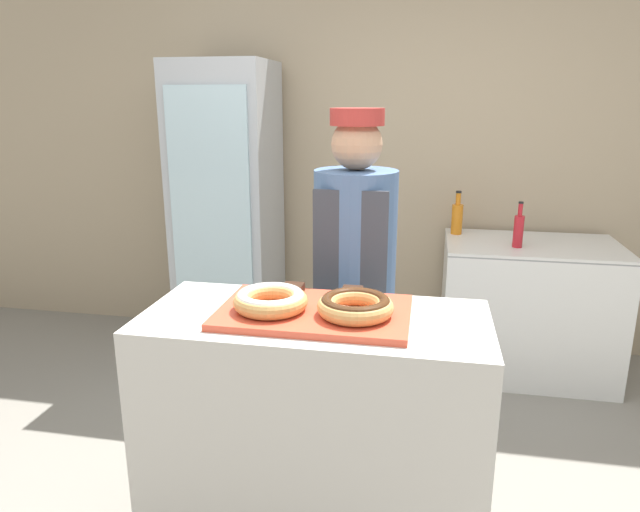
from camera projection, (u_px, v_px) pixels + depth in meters
name	position (u px, v px, depth m)	size (l,w,h in m)	color
wall_back	(377.00, 147.00, 3.82)	(8.00, 0.06, 2.70)	tan
display_counter	(315.00, 442.00, 2.04)	(1.16, 0.53, 0.96)	beige
serving_tray	(314.00, 312.00, 1.90)	(0.63, 0.41, 0.02)	#D84C33
donut_light_glaze	(270.00, 299.00, 1.89)	(0.25, 0.25, 0.06)	tan
donut_chocolate_glaze	(355.00, 305.00, 1.83)	(0.25, 0.25, 0.06)	tan
brownie_back_left	(293.00, 289.00, 2.05)	(0.07, 0.07, 0.03)	black
brownie_back_right	(352.00, 292.00, 2.01)	(0.07, 0.07, 0.03)	black
baker_person	(354.00, 288.00, 2.50)	(0.35, 0.35, 1.63)	#4C4C51
beverage_fridge	(228.00, 212.00, 3.72)	(0.61, 0.60, 1.89)	#ADB2B7
chest_freezer	(527.00, 308.00, 3.52)	(1.02, 0.66, 0.83)	white
bottle_orange	(457.00, 217.00, 3.62)	(0.07, 0.07, 0.28)	orange
bottle_red	(518.00, 230.00, 3.30)	(0.06, 0.06, 0.27)	red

